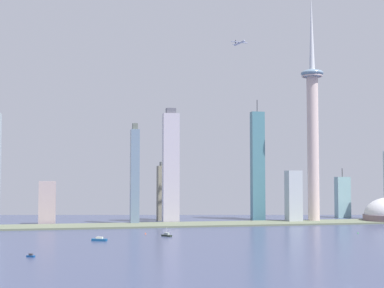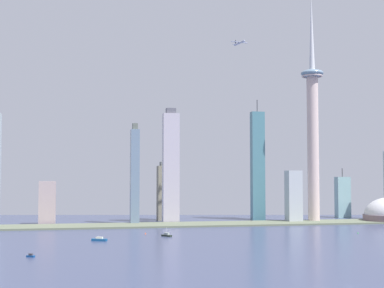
{
  "view_description": "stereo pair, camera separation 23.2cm",
  "coord_description": "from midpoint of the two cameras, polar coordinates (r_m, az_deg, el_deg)",
  "views": [
    {
      "loc": [
        -164.54,
        -320.14,
        64.85
      ],
      "look_at": [
        -7.72,
        425.87,
        110.43
      ],
      "focal_mm": 53.29,
      "sensor_mm": 36.0,
      "label": 1
    },
    {
      "loc": [
        -164.32,
        -320.18,
        64.85
      ],
      "look_at": [
        -7.72,
        425.87,
        110.43
      ],
      "focal_mm": 53.29,
      "sensor_mm": 36.0,
      "label": 2
    }
  ],
  "objects": [
    {
      "name": "skyscraper_1",
      "position": [
        822.59,
        -14.28,
        -5.73
      ],
      "size": [
        22.8,
        21.57,
        60.31
      ],
      "color": "#A69297",
      "rests_on": "ground"
    },
    {
      "name": "observation_tower",
      "position": [
        869.48,
        12.0,
        2.09
      ],
      "size": [
        33.71,
        33.71,
        343.25
      ],
      "color": "beige",
      "rests_on": "ground"
    },
    {
      "name": "skyscraper_5",
      "position": [
        967.19,
        14.85,
        -5.17
      ],
      "size": [
        22.65,
        14.17,
        80.55
      ],
      "color": "#84AFB1",
      "rests_on": "ground"
    },
    {
      "name": "skyscraper_2",
      "position": [
        848.93,
        10.14,
        -5.19
      ],
      "size": [
        20.97,
        19.24,
        75.71
      ],
      "color": "#ADB4BC",
      "rests_on": "ground"
    },
    {
      "name": "skyscraper_7",
      "position": [
        879.66,
        -2.82,
        -4.85
      ],
      "size": [
        20.09,
        20.23,
        89.6
      ],
      "color": "gray",
      "rests_on": "ground"
    },
    {
      "name": "skyscraper_8",
      "position": [
        885.48,
        6.59,
        -2.18
      ],
      "size": [
        20.11,
        13.13,
        186.13
      ],
      "color": "teal",
      "rests_on": "ground"
    },
    {
      "name": "channel_buoy_2",
      "position": [
        668.01,
        -4.67,
        -8.9
      ],
      "size": [
        1.59,
        1.59,
        1.88
      ],
      "primitive_type": "cone",
      "color": "#E54C19",
      "rests_on": "ground"
    },
    {
      "name": "boat_1",
      "position": [
        601.53,
        -9.24,
        -9.42
      ],
      "size": [
        16.37,
        11.32,
        4.16
      ],
      "rotation": [
        0.0,
        0.0,
        5.83
      ],
      "color": "navy",
      "rests_on": "ground"
    },
    {
      "name": "airplane",
      "position": [
        805.59,
        4.78,
        10.07
      ],
      "size": [
        24.89,
        28.29,
        7.61
      ],
      "rotation": [
        0.0,
        0.0,
        4.92
      ],
      "color": "#B4B9D2"
    },
    {
      "name": "ground_plane",
      "position": [
        365.71,
        15.52,
        -13.51
      ],
      "size": [
        6000.0,
        6000.0,
        0.0
      ],
      "primitive_type": "plane",
      "color": "#38405F"
    },
    {
      "name": "channel_buoy_0",
      "position": [
        700.49,
        16.28,
        -8.53
      ],
      "size": [
        1.04,
        1.04,
        1.71
      ],
      "primitive_type": "cone",
      "color": "green",
      "rests_on": "ground"
    },
    {
      "name": "skyscraper_0",
      "position": [
        807.69,
        -5.74,
        -3.16
      ],
      "size": [
        12.04,
        15.85,
        142.19
      ],
      "color": "slate",
      "rests_on": "ground"
    },
    {
      "name": "waterfront_pier",
      "position": [
        791.03,
        0.18,
        -8.04
      ],
      "size": [
        797.67,
        70.76,
        2.27
      ],
      "primitive_type": "cube",
      "color": "#616A54",
      "rests_on": "ground"
    },
    {
      "name": "boat_3",
      "position": [
        493.3,
        -15.83,
        -10.72
      ],
      "size": [
        7.4,
        6.02,
        3.04
      ],
      "rotation": [
        0.0,
        0.0,
        2.56
      ],
      "color": "navy",
      "rests_on": "ground"
    },
    {
      "name": "skyscraper_4",
      "position": [
        827.08,
        -2.13,
        -2.31
      ],
      "size": [
        23.42,
        15.09,
        166.64
      ],
      "color": "#B0A8B8",
      "rests_on": "ground"
    },
    {
      "name": "boat_2",
      "position": [
        640.35,
        -2.54,
        -9.09
      ],
      "size": [
        11.1,
        13.21,
        10.47
      ],
      "rotation": [
        0.0,
        0.0,
        2.2
      ],
      "color": "#202922",
      "rests_on": "ground"
    }
  ]
}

